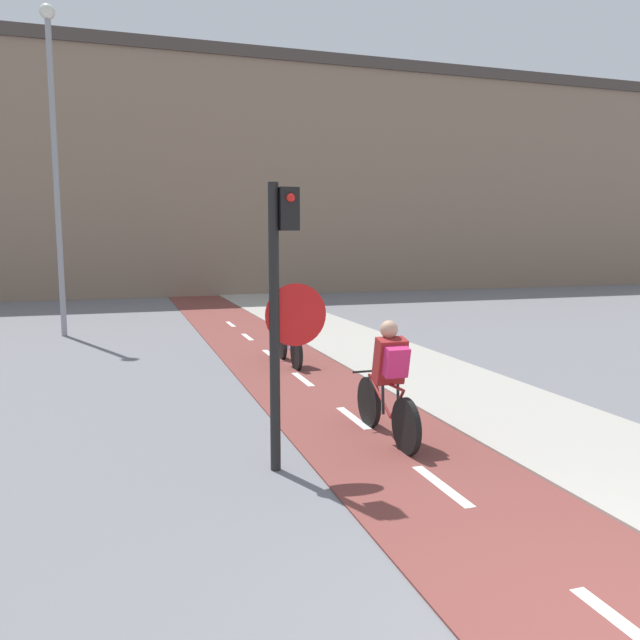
{
  "coord_description": "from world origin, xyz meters",
  "views": [
    {
      "loc": [
        -2.99,
        -2.32,
        2.48
      ],
      "look_at": [
        0.0,
        7.0,
        1.2
      ],
      "focal_mm": 35.0,
      "sensor_mm": 36.0,
      "label": 1
    }
  ],
  "objects_px": {
    "cyclist_near": "(389,384)",
    "traffic_light_pole": "(282,295)",
    "cyclist_far": "(289,332)",
    "street_lamp_far": "(54,143)"
  },
  "relations": [
    {
      "from": "traffic_light_pole",
      "to": "street_lamp_far",
      "type": "bearing_deg",
      "value": 105.71
    },
    {
      "from": "traffic_light_pole",
      "to": "cyclist_near",
      "type": "relative_size",
      "value": 1.7
    },
    {
      "from": "cyclist_near",
      "to": "street_lamp_far",
      "type": "bearing_deg",
      "value": 113.71
    },
    {
      "from": "traffic_light_pole",
      "to": "cyclist_far",
      "type": "distance_m",
      "value": 5.75
    },
    {
      "from": "cyclist_near",
      "to": "traffic_light_pole",
      "type": "bearing_deg",
      "value": -160.16
    },
    {
      "from": "street_lamp_far",
      "to": "cyclist_far",
      "type": "bearing_deg",
      "value": -49.78
    },
    {
      "from": "cyclist_far",
      "to": "cyclist_near",
      "type": "bearing_deg",
      "value": -90.52
    },
    {
      "from": "cyclist_near",
      "to": "cyclist_far",
      "type": "height_order",
      "value": "cyclist_near"
    },
    {
      "from": "traffic_light_pole",
      "to": "cyclist_far",
      "type": "bearing_deg",
      "value": 74.37
    },
    {
      "from": "traffic_light_pole",
      "to": "cyclist_near",
      "type": "xyz_separation_m",
      "value": [
        1.47,
        0.53,
        -1.18
      ]
    }
  ]
}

